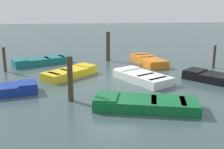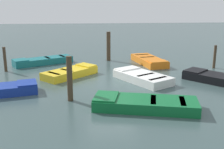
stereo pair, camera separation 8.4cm
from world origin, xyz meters
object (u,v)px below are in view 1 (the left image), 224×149
rowboat_yellow (70,73)px  mooring_piling_center (70,79)px  rowboat_white (142,77)px  mooring_piling_near_right (214,57)px  rowboat_teal (42,61)px  rowboat_black (223,79)px  mooring_piling_mid_left (4,59)px  rowboat_orange (149,60)px  rowboat_green (145,103)px  mooring_piling_far_right (108,46)px

rowboat_yellow → mooring_piling_center: 3.95m
rowboat_white → mooring_piling_near_right: 5.57m
rowboat_teal → rowboat_black: 11.06m
rowboat_teal → mooring_piling_mid_left: (-1.87, -1.82, 0.50)m
rowboat_orange → mooring_piling_center: bearing=-47.1°
rowboat_green → rowboat_orange: size_ratio=1.15×
mooring_piling_far_right → mooring_piling_near_right: bearing=-25.0°
rowboat_white → rowboat_teal: (-5.68, 4.61, -0.00)m
rowboat_orange → rowboat_black: bearing=17.6°
rowboat_black → rowboat_green: bearing=81.1°
rowboat_black → mooring_piling_center: (-7.47, -1.75, 0.72)m
rowboat_yellow → mooring_piling_center: size_ratio=1.66×
rowboat_white → rowboat_yellow: same height
mooring_piling_mid_left → mooring_piling_near_right: mooring_piling_mid_left is taller
mooring_piling_near_right → rowboat_black: bearing=-108.0°
rowboat_yellow → mooring_piling_far_right: mooring_piling_far_right is taller
rowboat_black → mooring_piling_center: mooring_piling_center is taller
rowboat_yellow → mooring_piling_far_right: (2.44, 4.05, 0.78)m
rowboat_white → mooring_piling_mid_left: mooring_piling_mid_left is taller
rowboat_green → rowboat_white: (0.68, 3.80, 0.00)m
rowboat_green → rowboat_black: (4.62, 2.95, -0.00)m
mooring_piling_near_right → mooring_piling_center: size_ratio=0.76×
rowboat_white → rowboat_yellow: 3.93m
rowboat_orange → rowboat_teal: bearing=-105.9°
rowboat_green → rowboat_yellow: size_ratio=1.33×
mooring_piling_mid_left → rowboat_orange: bearing=7.9°
mooring_piling_near_right → mooring_piling_center: mooring_piling_center is taller
rowboat_black → mooring_piling_near_right: bearing=-59.5°
rowboat_green → mooring_piling_far_right: mooring_piling_far_right is taller
rowboat_black → mooring_piling_far_right: 8.13m
rowboat_green → mooring_piling_near_right: 8.42m
rowboat_teal → mooring_piling_near_right: mooring_piling_near_right is taller
rowboat_yellow → mooring_piling_near_right: bearing=-36.6°
rowboat_teal → rowboat_black: (9.62, -5.46, -0.00)m
rowboat_black → mooring_piling_near_right: (1.06, 3.25, 0.49)m
mooring_piling_mid_left → mooring_piling_near_right: 12.55m
rowboat_green → mooring_piling_near_right: mooring_piling_near_right is taller
rowboat_green → rowboat_teal: (-5.00, 8.41, 0.00)m
rowboat_orange → rowboat_white: bearing=-28.8°
rowboat_yellow → rowboat_green: bearing=-103.1°
rowboat_green → rowboat_yellow: 5.92m
rowboat_orange → mooring_piling_center: (-4.82, -6.60, 0.72)m
rowboat_white → rowboat_black: bearing=-132.7°
rowboat_green → rowboat_teal: bearing=-45.3°
rowboat_black → rowboat_orange: bearing=-12.9°
rowboat_white → rowboat_teal: same height
rowboat_green → mooring_piling_mid_left: (-6.87, 6.59, 0.50)m
rowboat_orange → rowboat_black: 5.53m
rowboat_black → mooring_piling_mid_left: size_ratio=2.64×
rowboat_orange → mooring_piling_far_right: 2.99m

